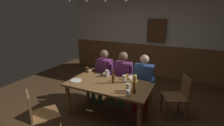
# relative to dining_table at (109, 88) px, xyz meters

# --- Properties ---
(ground_plane) EXTENTS (6.81, 6.81, 0.00)m
(ground_plane) POSITION_rel_dining_table_xyz_m (0.00, -0.09, -0.63)
(ground_plane) COLOR #4C331E
(back_wall_upper) EXTENTS (5.49, 0.12, 1.53)m
(back_wall_upper) POSITION_rel_dining_table_xyz_m (0.00, 2.81, 1.18)
(back_wall_upper) COLOR silver
(back_wall_wainscot) EXTENTS (5.49, 0.12, 1.04)m
(back_wall_wainscot) POSITION_rel_dining_table_xyz_m (0.00, 2.81, -0.10)
(back_wall_wainscot) COLOR brown
(back_wall_wainscot) RESTS_ON ground_plane
(dining_table) EXTENTS (1.65, 0.87, 0.73)m
(dining_table) POSITION_rel_dining_table_xyz_m (0.00, 0.00, 0.00)
(dining_table) COLOR brown
(dining_table) RESTS_ON ground_plane
(person_0) EXTENTS (0.51, 0.55, 1.21)m
(person_0) POSITION_rel_dining_table_xyz_m (-0.50, 0.66, 0.04)
(person_0) COLOR #6B2D66
(person_0) RESTS_ON ground_plane
(person_1) EXTENTS (0.55, 0.51, 1.21)m
(person_1) POSITION_rel_dining_table_xyz_m (-0.00, 0.66, 0.05)
(person_1) COLOR #6B2D66
(person_1) RESTS_ON ground_plane
(person_2) EXTENTS (0.58, 0.53, 1.20)m
(person_2) POSITION_rel_dining_table_xyz_m (0.50, 0.66, 0.03)
(person_2) COLOR #2D4C84
(person_2) RESTS_ON ground_plane
(chair_empty_near_right) EXTENTS (0.61, 0.61, 0.88)m
(chair_empty_near_right) POSITION_rel_dining_table_xyz_m (-0.73, -1.08, -0.15)
(chair_empty_near_right) COLOR brown
(chair_empty_near_right) RESTS_ON ground_plane
(chair_empty_near_left) EXTENTS (0.59, 0.59, 0.88)m
(chair_empty_near_left) POSITION_rel_dining_table_xyz_m (1.26, 0.59, -0.15)
(chair_empty_near_left) COLOR brown
(chair_empty_near_left) RESTS_ON ground_plane
(table_candle) EXTENTS (0.04, 0.04, 0.08)m
(table_candle) POSITION_rel_dining_table_xyz_m (0.02, 0.15, 0.15)
(table_candle) COLOR #F9E08C
(table_candle) RESTS_ON dining_table
(plate_0) EXTENTS (0.23, 0.23, 0.01)m
(plate_0) POSITION_rel_dining_table_xyz_m (-0.67, -0.17, 0.11)
(plate_0) COLOR white
(plate_0) RESTS_ON dining_table
(bottle_0) EXTENTS (0.06, 0.06, 0.26)m
(bottle_0) POSITION_rel_dining_table_xyz_m (0.07, 0.06, 0.21)
(bottle_0) COLOR #593314
(bottle_0) RESTS_ON dining_table
(bottle_1) EXTENTS (0.06, 0.06, 0.28)m
(bottle_1) POSITION_rel_dining_table_xyz_m (0.57, -0.18, 0.21)
(bottle_1) COLOR #593314
(bottle_1) RESTS_ON dining_table
(pint_glass_0) EXTENTS (0.08, 0.08, 0.15)m
(pint_glass_0) POSITION_rel_dining_table_xyz_m (0.25, 0.19, 0.18)
(pint_glass_0) COLOR white
(pint_glass_0) RESTS_ON dining_table
(pint_glass_1) EXTENTS (0.07, 0.07, 0.14)m
(pint_glass_1) POSITION_rel_dining_table_xyz_m (0.45, -0.15, 0.18)
(pint_glass_1) COLOR white
(pint_glass_1) RESTS_ON dining_table
(pint_glass_2) EXTENTS (0.07, 0.07, 0.15)m
(pint_glass_2) POSITION_rel_dining_table_xyz_m (0.44, 0.27, 0.18)
(pint_glass_2) COLOR #E5C64C
(pint_glass_2) RESTS_ON dining_table
(pint_glass_3) EXTENTS (0.06, 0.06, 0.11)m
(pint_glass_3) POSITION_rel_dining_table_xyz_m (0.24, 0.35, 0.16)
(pint_glass_3) COLOR gold
(pint_glass_3) RESTS_ON dining_table
(pint_glass_4) EXTENTS (0.08, 0.08, 0.14)m
(pint_glass_4) POSITION_rel_dining_table_xyz_m (-0.21, 0.32, 0.18)
(pint_glass_4) COLOR white
(pint_glass_4) RESTS_ON dining_table
(pint_glass_5) EXTENTS (0.06, 0.06, 0.12)m
(pint_glass_5) POSITION_rel_dining_table_xyz_m (0.53, -0.34, 0.16)
(pint_glass_5) COLOR white
(pint_glass_5) RESTS_ON dining_table
(pint_glass_6) EXTENTS (0.08, 0.08, 0.12)m
(pint_glass_6) POSITION_rel_dining_table_xyz_m (-0.75, 0.37, 0.17)
(pint_glass_6) COLOR #4C2D19
(pint_glass_6) RESTS_ON dining_table
(wall_dart_cabinet) EXTENTS (0.56, 0.15, 0.70)m
(wall_dart_cabinet) POSITION_rel_dining_table_xyz_m (0.32, 2.68, 0.90)
(wall_dart_cabinet) COLOR brown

